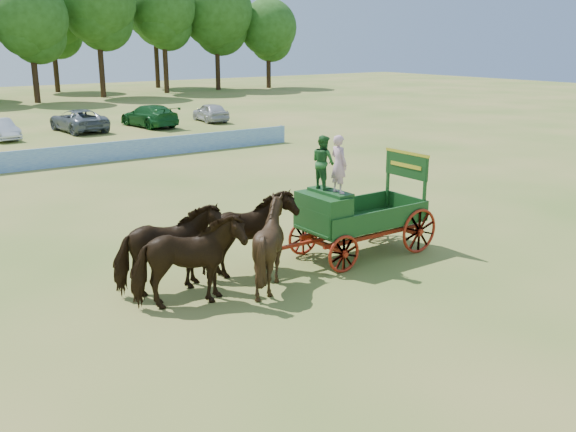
{
  "coord_description": "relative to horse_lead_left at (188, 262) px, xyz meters",
  "views": [
    {
      "loc": [
        -11.3,
        -15.18,
        6.36
      ],
      "look_at": [
        -0.72,
        -0.31,
        1.3
      ],
      "focal_mm": 40.0,
      "sensor_mm": 36.0,
      "label": 1
    }
  ],
  "objects": [
    {
      "name": "ground",
      "position": [
        4.79,
        1.86,
        -1.15
      ],
      "size": [
        160.0,
        160.0,
        0.0
      ],
      "primitive_type": "plane",
      "color": "#A38949",
      "rests_on": "ground"
    },
    {
      "name": "horse_lead_left",
      "position": [
        0.0,
        0.0,
        0.0
      ],
      "size": [
        2.95,
        1.87,
        2.31
      ],
      "primitive_type": "imported",
      "rotation": [
        0.0,
        0.0,
        1.33
      ],
      "color": "black",
      "rests_on": "ground"
    },
    {
      "name": "horse_lead_right",
      "position": [
        0.0,
        1.1,
        0.0
      ],
      "size": [
        2.86,
        1.56,
        2.31
      ],
      "primitive_type": "imported",
      "rotation": [
        0.0,
        0.0,
        1.45
      ],
      "color": "black",
      "rests_on": "ground"
    },
    {
      "name": "horse_wheel_left",
      "position": [
        2.4,
        0.0,
        0.0
      ],
      "size": [
        2.21,
        1.99,
        2.31
      ],
      "primitive_type": "imported",
      "rotation": [
        0.0,
        0.0,
        1.63
      ],
      "color": "black",
      "rests_on": "ground"
    },
    {
      "name": "horse_wheel_right",
      "position": [
        2.4,
        1.1,
        0.0
      ],
      "size": [
        2.77,
        1.34,
        2.31
      ],
      "primitive_type": "imported",
      "rotation": [
        0.0,
        0.0,
        1.6
      ],
      "color": "black",
      "rests_on": "ground"
    },
    {
      "name": "farm_dray",
      "position": [
        5.35,
        0.57,
        0.51
      ],
      "size": [
        6.0,
        2.0,
        3.8
      ],
      "color": "#9F1B0F",
      "rests_on": "ground"
    },
    {
      "name": "sponsor_banner",
      "position": [
        3.79,
        19.86,
        -0.63
      ],
      "size": [
        26.0,
        0.08,
        1.05
      ],
      "primitive_type": "cube",
      "color": "#2154B3",
      "rests_on": "ground"
    }
  ]
}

